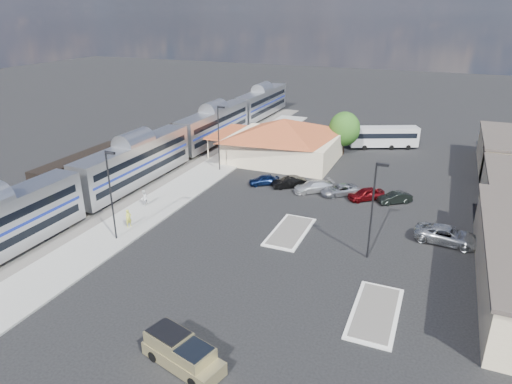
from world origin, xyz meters
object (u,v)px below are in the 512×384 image
at_px(pickup_truck, 183,354).
at_px(suv, 447,235).
at_px(station_depot, 283,139).
at_px(coach_bus, 384,136).

xyz_separation_m(pickup_truck, suv, (14.76, 23.62, -0.09)).
height_order(station_depot, suv, station_depot).
height_order(pickup_truck, coach_bus, coach_bus).
distance_m(pickup_truck, suv, 27.85).
bearing_deg(suv, coach_bus, 25.01).
relative_size(station_depot, coach_bus, 1.71).
bearing_deg(coach_bus, station_depot, 109.12).
xyz_separation_m(station_depot, coach_bus, (12.70, 12.00, -1.15)).
xyz_separation_m(pickup_truck, coach_bus, (4.41, 53.96, 1.07)).
height_order(suv, coach_bus, coach_bus).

